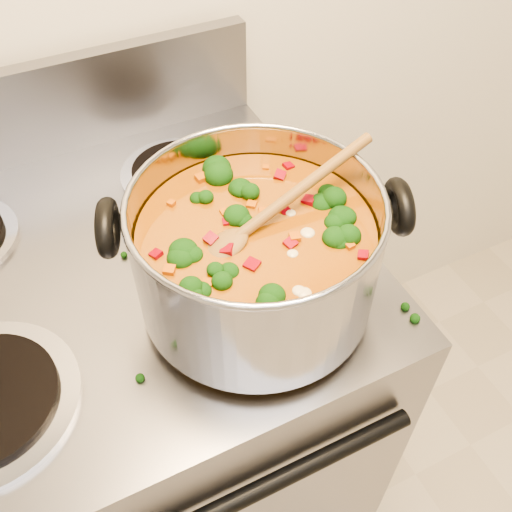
{
  "coord_description": "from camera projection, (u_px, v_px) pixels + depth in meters",
  "views": [
    {
      "loc": [
        -0.08,
        0.59,
        1.53
      ],
      "look_at": [
        0.12,
        1.01,
        1.01
      ],
      "focal_mm": 40.0,
      "sensor_mm": 36.0,
      "label": 1
    }
  ],
  "objects": [
    {
      "name": "electric_range",
      "position": [
        144.0,
        418.0,
        1.14
      ],
      "size": [
        0.74,
        0.67,
        1.08
      ],
      "color": "gray",
      "rests_on": "ground"
    },
    {
      "name": "wooden_spoon",
      "position": [
        264.0,
        217.0,
        0.66
      ],
      "size": [
        0.25,
        0.07,
        0.08
      ],
      "rotation": [
        0.0,
        0.0,
        0.19
      ],
      "color": "brown",
      "rests_on": "stockpot"
    },
    {
      "name": "stockpot",
      "position": [
        256.0,
        254.0,
        0.69
      ],
      "size": [
        0.36,
        0.3,
        0.18
      ],
      "rotation": [
        0.0,
        0.0,
        -0.35
      ],
      "color": "#9E9EA6",
      "rests_on": "electric_range"
    },
    {
      "name": "cooktop_crumbs",
      "position": [
        241.0,
        307.0,
        0.75
      ],
      "size": [
        0.4,
        0.32,
        0.01
      ],
      "color": "black",
      "rests_on": "electric_range"
    }
  ]
}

